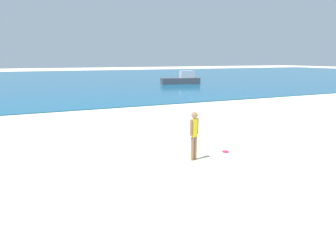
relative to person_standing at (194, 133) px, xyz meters
The scene contains 4 objects.
water 40.23m from the person_standing, 90.68° to the left, with size 160.00×60.00×0.06m, color #14567F.
person_standing is the anchor object (origin of this frame).
frisbee 1.61m from the person_standing, 10.06° to the left, with size 0.23×0.23×0.03m, color #E51E4C.
boat_near 26.40m from the person_standing, 65.15° to the left, with size 4.85×2.34×1.58m.
Camera 1 is at (-3.50, -2.75, 3.07)m, focal length 30.18 mm.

